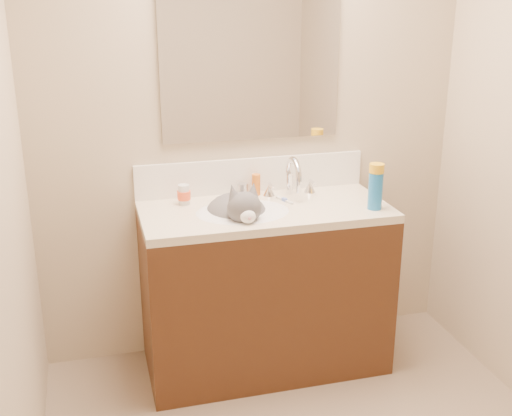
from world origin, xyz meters
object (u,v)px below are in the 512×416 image
silver_jar (243,189)px  spray_can (375,190)px  basin (243,226)px  vanity_cabinet (265,292)px  pill_bottle (184,195)px  faucet (292,180)px  cat (238,215)px  amber_bottle (256,185)px

silver_jar → spray_can: (0.56, -0.36, 0.06)m
basin → silver_jar: bearing=76.1°
vanity_cabinet → silver_jar: silver_jar is taller
vanity_cabinet → pill_bottle: bearing=157.7°
vanity_cabinet → faucet: (0.18, 0.14, 0.54)m
cat → spray_can: bearing=-13.5°
basin → cat: bearing=122.8°
basin → spray_can: spray_can is taller
pill_bottle → cat: bearing=-33.9°
basin → faucet: size_ratio=1.61×
silver_jar → vanity_cabinet: bearing=-74.5°
faucet → silver_jar: (-0.24, 0.08, -0.05)m
vanity_cabinet → silver_jar: size_ratio=18.66×
vanity_cabinet → spray_can: 0.75m
spray_can → basin: bearing=169.0°
vanity_cabinet → spray_can: size_ratio=6.46×
pill_bottle → spray_can: size_ratio=0.53×
faucet → amber_bottle: size_ratio=2.58×
basin → silver_jar: size_ratio=7.00×
cat → amber_bottle: (0.15, 0.21, 0.08)m
faucet → cat: bearing=-155.7°
faucet → silver_jar: bearing=162.1°
basin → faucet: 0.38m
vanity_cabinet → faucet: bearing=37.3°
cat → pill_bottle: 0.29m
faucet → cat: size_ratio=0.65×
vanity_cabinet → pill_bottle: (-0.37, 0.15, 0.50)m
cat → spray_can: size_ratio=2.30×
cat → pill_bottle: bearing=145.5°
vanity_cabinet → silver_jar: 0.53m
amber_bottle → spray_can: (0.49, -0.36, 0.04)m
vanity_cabinet → faucet: 0.58m
cat → vanity_cabinet: bearing=1.6°
basin → spray_can: bearing=-11.0°
vanity_cabinet → spray_can: bearing=-16.7°
faucet → silver_jar: 0.26m
cat → amber_bottle: size_ratio=3.94×
silver_jar → amber_bottle: 0.07m
vanity_cabinet → amber_bottle: 0.55m
pill_bottle → silver_jar: bearing=11.3°
basin → silver_jar: (0.06, 0.24, 0.10)m
cat → faucet: bearing=23.6°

